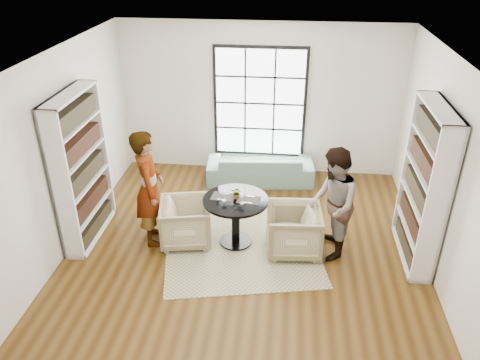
# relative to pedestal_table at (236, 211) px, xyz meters

# --- Properties ---
(ground) EXTENTS (6.00, 6.00, 0.00)m
(ground) POSITION_rel_pedestal_table_xyz_m (0.17, -0.32, -0.58)
(ground) COLOR #593C15
(room_shell) EXTENTS (6.00, 6.01, 6.00)m
(room_shell) POSITION_rel_pedestal_table_xyz_m (0.17, 0.23, 0.67)
(room_shell) COLOR silver
(room_shell) RESTS_ON ground
(rug) EXTENTS (2.79, 2.79, 0.01)m
(rug) POSITION_rel_pedestal_table_xyz_m (0.09, -0.05, -0.58)
(rug) COLOR tan
(rug) RESTS_ON ground
(pedestal_table) EXTENTS (1.01, 1.01, 0.80)m
(pedestal_table) POSITION_rel_pedestal_table_xyz_m (0.00, 0.00, 0.00)
(pedestal_table) COLOR black
(pedestal_table) RESTS_ON ground
(sofa) EXTENTS (2.13, 0.99, 0.60)m
(sofa) POSITION_rel_pedestal_table_xyz_m (0.23, 2.13, -0.28)
(sofa) COLOR gray
(sofa) RESTS_ON ground
(armchair_left) EXTENTS (0.93, 0.91, 0.72)m
(armchair_left) POSITION_rel_pedestal_table_xyz_m (-0.78, -0.05, -0.22)
(armchair_left) COLOR #C4AE8C
(armchair_left) RESTS_ON ground
(armchair_right) EXTENTS (0.88, 0.86, 0.75)m
(armchair_right) POSITION_rel_pedestal_table_xyz_m (0.90, -0.12, -0.21)
(armchair_right) COLOR tan
(armchair_right) RESTS_ON ground
(person_left) EXTENTS (0.62, 0.78, 1.89)m
(person_left) POSITION_rel_pedestal_table_xyz_m (-1.33, -0.05, 0.36)
(person_left) COLOR gray
(person_left) RESTS_ON ground
(person_right) EXTENTS (0.71, 0.89, 1.75)m
(person_right) POSITION_rel_pedestal_table_xyz_m (1.45, -0.12, 0.30)
(person_right) COLOR gray
(person_right) RESTS_ON ground
(placemat_left) EXTENTS (0.37, 0.30, 0.01)m
(placemat_left) POSITION_rel_pedestal_table_xyz_m (-0.21, 0.04, 0.23)
(placemat_left) COLOR black
(placemat_left) RESTS_ON pedestal_table
(placemat_right) EXTENTS (0.37, 0.30, 0.01)m
(placemat_right) POSITION_rel_pedestal_table_xyz_m (0.21, -0.00, 0.23)
(placemat_right) COLOR black
(placemat_right) RESTS_ON pedestal_table
(cutlery_left) EXTENTS (0.17, 0.24, 0.01)m
(cutlery_left) POSITION_rel_pedestal_table_xyz_m (-0.21, 0.04, 0.23)
(cutlery_left) COLOR silver
(cutlery_left) RESTS_ON placemat_left
(cutlery_right) EXTENTS (0.17, 0.24, 0.01)m
(cutlery_right) POSITION_rel_pedestal_table_xyz_m (0.21, -0.00, 0.23)
(cutlery_right) COLOR silver
(cutlery_right) RESTS_ON placemat_right
(wine_glass_left) EXTENTS (0.08, 0.08, 0.18)m
(wine_glass_left) POSITION_rel_pedestal_table_xyz_m (-0.17, -0.07, 0.35)
(wine_glass_left) COLOR silver
(wine_glass_left) RESTS_ON pedestal_table
(wine_glass_right) EXTENTS (0.08, 0.08, 0.18)m
(wine_glass_right) POSITION_rel_pedestal_table_xyz_m (0.11, -0.12, 0.35)
(wine_glass_right) COLOR silver
(wine_glass_right) RESTS_ON pedestal_table
(flower_centerpiece) EXTENTS (0.20, 0.19, 0.19)m
(flower_centerpiece) POSITION_rel_pedestal_table_xyz_m (0.02, 0.03, 0.32)
(flower_centerpiece) COLOR gray
(flower_centerpiece) RESTS_ON pedestal_table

